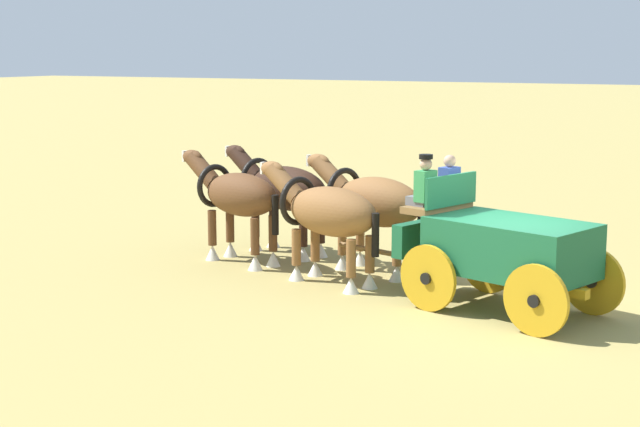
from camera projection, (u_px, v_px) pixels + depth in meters
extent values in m
plane|color=#9E8C4C|center=(509.00, 313.00, 16.31)|extent=(220.00, 220.00, 0.00)
cube|color=#195B38|center=(511.00, 247.00, 16.12)|extent=(2.98, 2.28, 0.91)
cube|color=brown|center=(437.00, 207.00, 17.12)|extent=(0.96, 1.50, 0.12)
cube|color=#195B38|center=(419.00, 238.00, 17.50)|extent=(0.60, 1.26, 0.60)
cube|color=#195B38|center=(451.00, 190.00, 16.86)|extent=(0.48, 1.35, 0.55)
cube|color=gold|center=(510.00, 280.00, 16.22)|extent=(2.81, 1.03, 0.16)
cylinder|color=gold|center=(428.00, 278.00, 16.33)|extent=(1.11, 0.42, 1.14)
cylinder|color=black|center=(428.00, 278.00, 16.33)|extent=(0.25, 0.23, 0.20)
cylinder|color=gold|center=(488.00, 262.00, 17.56)|extent=(1.11, 0.42, 1.14)
cylinder|color=black|center=(488.00, 262.00, 17.56)|extent=(0.25, 0.23, 0.20)
cylinder|color=gold|center=(536.00, 301.00, 14.87)|extent=(1.11, 0.42, 1.14)
cylinder|color=black|center=(536.00, 301.00, 14.87)|extent=(0.25, 0.23, 0.20)
cylinder|color=gold|center=(593.00, 281.00, 16.10)|extent=(1.11, 0.42, 1.14)
cylinder|color=black|center=(593.00, 281.00, 16.10)|extent=(0.25, 0.23, 0.20)
cylinder|color=brown|center=(391.00, 254.00, 18.02)|extent=(2.51, 0.88, 0.10)
cube|color=slate|center=(420.00, 201.00, 16.94)|extent=(0.48, 0.43, 0.16)
cube|color=#338C4C|center=(425.00, 186.00, 16.81)|extent=(0.34, 0.42, 0.55)
sphere|color=tan|center=(426.00, 164.00, 16.75)|extent=(0.22, 0.22, 0.22)
cylinder|color=black|center=(426.00, 157.00, 16.73)|extent=(0.24, 0.24, 0.08)
cube|color=#BCB293|center=(444.00, 197.00, 17.42)|extent=(0.48, 0.43, 0.16)
cube|color=#334C99|center=(449.00, 182.00, 17.29)|extent=(0.34, 0.42, 0.55)
sphere|color=tan|center=(450.00, 161.00, 17.23)|extent=(0.22, 0.22, 0.22)
ellipsoid|color=brown|center=(333.00, 212.00, 18.06)|extent=(2.23, 1.51, 0.93)
cylinder|color=brown|center=(296.00, 247.00, 18.50)|extent=(0.18, 0.18, 0.70)
cone|color=silver|center=(296.00, 272.00, 18.58)|extent=(0.30, 0.30, 0.30)
cylinder|color=brown|center=(315.00, 243.00, 18.86)|extent=(0.18, 0.18, 0.70)
cone|color=silver|center=(315.00, 268.00, 18.94)|extent=(0.30, 0.30, 0.30)
cylinder|color=brown|center=(351.00, 258.00, 17.51)|extent=(0.18, 0.18, 0.70)
cone|color=silver|center=(351.00, 285.00, 17.59)|extent=(0.30, 0.30, 0.30)
cylinder|color=brown|center=(370.00, 254.00, 17.87)|extent=(0.18, 0.18, 0.70)
cone|color=silver|center=(370.00, 280.00, 17.95)|extent=(0.30, 0.30, 0.30)
cylinder|color=brown|center=(285.00, 184.00, 18.88)|extent=(1.01, 0.63, 0.81)
ellipsoid|color=brown|center=(272.00, 169.00, 19.10)|extent=(0.65, 0.43, 0.32)
cube|color=silver|center=(263.00, 168.00, 19.29)|extent=(0.09, 0.11, 0.24)
torus|color=black|center=(298.00, 201.00, 18.68)|extent=(0.40, 0.95, 0.96)
cylinder|color=black|center=(375.00, 235.00, 17.36)|extent=(0.14, 0.14, 0.80)
ellipsoid|color=brown|center=(378.00, 202.00, 18.96)|extent=(2.25, 1.55, 0.98)
cylinder|color=brown|center=(342.00, 237.00, 19.40)|extent=(0.18, 0.18, 0.71)
cone|color=silver|center=(342.00, 262.00, 19.49)|extent=(0.30, 0.30, 0.30)
cylinder|color=brown|center=(360.00, 234.00, 19.78)|extent=(0.18, 0.18, 0.71)
cone|color=silver|center=(360.00, 258.00, 19.86)|extent=(0.30, 0.30, 0.30)
cylinder|color=brown|center=(397.00, 247.00, 18.41)|extent=(0.18, 0.18, 0.71)
cone|color=silver|center=(397.00, 273.00, 18.49)|extent=(0.30, 0.30, 0.30)
cylinder|color=brown|center=(415.00, 244.00, 18.78)|extent=(0.18, 0.18, 0.71)
cone|color=silver|center=(414.00, 269.00, 18.87)|extent=(0.30, 0.30, 0.30)
cylinder|color=brown|center=(331.00, 176.00, 19.79)|extent=(1.01, 0.63, 0.81)
ellipsoid|color=brown|center=(318.00, 162.00, 20.00)|extent=(0.65, 0.43, 0.32)
cube|color=silver|center=(309.00, 160.00, 20.19)|extent=(0.09, 0.11, 0.24)
torus|color=black|center=(344.00, 192.00, 19.59)|extent=(0.42, 0.99, 1.00)
cylinder|color=black|center=(421.00, 224.00, 18.27)|extent=(0.14, 0.14, 0.80)
ellipsoid|color=brown|center=(242.00, 195.00, 19.85)|extent=(2.11, 1.43, 0.89)
cylinder|color=brown|center=(212.00, 228.00, 20.27)|extent=(0.18, 0.18, 0.74)
cone|color=silver|center=(213.00, 252.00, 20.36)|extent=(0.30, 0.30, 0.32)
cylinder|color=brown|center=(230.00, 225.00, 20.62)|extent=(0.18, 0.18, 0.74)
cone|color=silver|center=(230.00, 249.00, 20.71)|extent=(0.30, 0.30, 0.32)
cylinder|color=brown|center=(255.00, 236.00, 19.34)|extent=(0.18, 0.18, 0.74)
cone|color=silver|center=(255.00, 262.00, 19.42)|extent=(0.30, 0.30, 0.32)
cylinder|color=brown|center=(273.00, 233.00, 19.68)|extent=(0.18, 0.18, 0.74)
cone|color=silver|center=(273.00, 259.00, 19.77)|extent=(0.30, 0.30, 0.32)
cylinder|color=brown|center=(203.00, 170.00, 20.64)|extent=(1.01, 0.63, 0.81)
ellipsoid|color=brown|center=(192.00, 157.00, 20.85)|extent=(0.65, 0.43, 0.32)
cube|color=silver|center=(185.00, 156.00, 21.05)|extent=(0.09, 0.11, 0.24)
torus|color=black|center=(215.00, 186.00, 20.44)|extent=(0.39, 0.91, 0.92)
cylinder|color=black|center=(275.00, 215.00, 19.20)|extent=(0.14, 0.14, 0.80)
ellipsoid|color=#331E14|center=(287.00, 188.00, 20.76)|extent=(2.34, 1.56, 0.95)
cylinder|color=#331E14|center=(255.00, 221.00, 21.23)|extent=(0.18, 0.18, 0.72)
cone|color=silver|center=(256.00, 244.00, 21.32)|extent=(0.30, 0.30, 0.31)
cylinder|color=#331E14|center=(273.00, 218.00, 21.60)|extent=(0.18, 0.18, 0.72)
cone|color=silver|center=(273.00, 240.00, 21.68)|extent=(0.30, 0.30, 0.31)
cylinder|color=#331E14|center=(303.00, 230.00, 20.19)|extent=(0.18, 0.18, 0.72)
cone|color=silver|center=(303.00, 254.00, 20.27)|extent=(0.30, 0.30, 0.31)
cylinder|color=#331E14|center=(321.00, 226.00, 20.55)|extent=(0.18, 0.18, 0.72)
cone|color=silver|center=(321.00, 250.00, 20.64)|extent=(0.30, 0.30, 0.31)
cylinder|color=#331E14|center=(246.00, 165.00, 21.62)|extent=(1.01, 0.63, 0.81)
ellipsoid|color=#331E14|center=(235.00, 152.00, 21.83)|extent=(0.65, 0.43, 0.32)
cube|color=silver|center=(227.00, 151.00, 22.03)|extent=(0.09, 0.11, 0.24)
torus|color=black|center=(257.00, 180.00, 21.42)|extent=(0.41, 0.97, 0.98)
cylinder|color=black|center=(325.00, 208.00, 20.03)|extent=(0.14, 0.14, 0.80)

